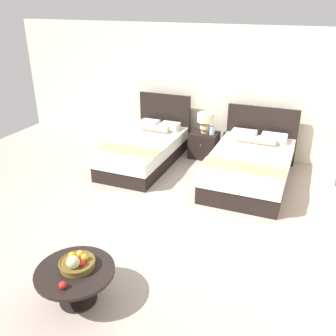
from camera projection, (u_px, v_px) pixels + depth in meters
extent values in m
cube|color=#AB9A90|center=(157.00, 217.00, 5.63)|extent=(9.60, 9.64, 0.02)
cube|color=beige|center=(217.00, 91.00, 7.62)|extent=(9.60, 0.12, 2.57)
cube|color=black|center=(144.00, 158.00, 7.32)|extent=(1.10, 2.14, 0.27)
cube|color=white|center=(143.00, 146.00, 7.21)|extent=(1.14, 2.18, 0.24)
cube|color=black|center=(165.00, 121.00, 8.05)|extent=(1.15, 0.08, 1.18)
cube|color=silver|center=(149.00, 124.00, 7.89)|extent=(0.39, 0.31, 0.14)
cube|color=white|center=(170.00, 126.00, 7.73)|extent=(0.39, 0.31, 0.14)
cylinder|color=tan|center=(155.00, 128.00, 7.60)|extent=(0.59, 0.16, 0.15)
cube|color=#929266|center=(130.00, 150.00, 6.70)|extent=(1.13, 0.42, 0.01)
cube|color=black|center=(248.00, 175.00, 6.57)|extent=(1.33, 2.13, 0.31)
cube|color=white|center=(250.00, 161.00, 6.45)|extent=(1.37, 2.17, 0.24)
cube|color=black|center=(261.00, 135.00, 7.31)|extent=(1.37, 0.08, 1.12)
cube|color=silver|center=(244.00, 134.00, 7.14)|extent=(0.47, 0.31, 0.14)
cube|color=white|center=(274.00, 138.00, 6.94)|extent=(0.47, 0.31, 0.14)
cylinder|color=tan|center=(256.00, 140.00, 6.84)|extent=(0.71, 0.16, 0.15)
cube|color=#929266|center=(243.00, 167.00, 5.90)|extent=(1.36, 0.44, 0.01)
cube|color=black|center=(204.00, 145.00, 7.62)|extent=(0.55, 0.45, 0.53)
sphere|color=tan|center=(200.00, 145.00, 7.39)|extent=(0.02, 0.02, 0.02)
cylinder|color=tan|center=(205.00, 132.00, 7.52)|extent=(0.17, 0.17, 0.02)
ellipsoid|color=tan|center=(205.00, 128.00, 7.48)|extent=(0.22, 0.22, 0.17)
cylinder|color=#99844C|center=(205.00, 123.00, 7.44)|extent=(0.02, 0.02, 0.04)
cylinder|color=beige|center=(206.00, 117.00, 7.39)|extent=(0.33, 0.33, 0.17)
cylinder|color=#AFC5C0|center=(212.00, 131.00, 7.38)|extent=(0.10, 0.10, 0.15)
torus|color=#AFC5C0|center=(212.00, 127.00, 7.35)|extent=(0.10, 0.10, 0.01)
cylinder|color=black|center=(79.00, 299.00, 4.07)|extent=(0.41, 0.41, 0.02)
cylinder|color=black|center=(77.00, 286.00, 3.99)|extent=(0.10, 0.10, 0.37)
cylinder|color=black|center=(75.00, 272.00, 3.91)|extent=(0.85, 0.85, 0.04)
cylinder|color=brown|center=(77.00, 264.00, 3.94)|extent=(0.37, 0.37, 0.07)
torus|color=brown|center=(77.00, 262.00, 3.92)|extent=(0.39, 0.39, 0.02)
sphere|color=#C2C18B|center=(73.00, 262.00, 3.82)|extent=(0.14, 0.14, 0.14)
sphere|color=red|center=(81.00, 263.00, 3.86)|extent=(0.08, 0.08, 0.08)
sphere|color=gold|center=(85.00, 257.00, 3.93)|extent=(0.08, 0.08, 0.08)
sphere|color=gold|center=(80.00, 254.00, 3.98)|extent=(0.08, 0.08, 0.08)
sphere|color=orange|center=(72.00, 256.00, 3.96)|extent=(0.08, 0.08, 0.08)
sphere|color=#AE3C29|center=(69.00, 261.00, 3.88)|extent=(0.07, 0.07, 0.07)
sphere|color=red|center=(63.00, 285.00, 3.64)|extent=(0.08, 0.08, 0.08)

